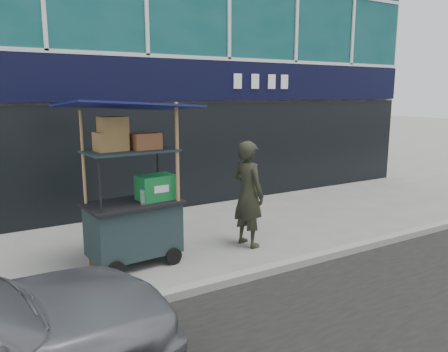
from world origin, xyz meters
TOP-DOWN VIEW (x-y plane):
  - ground at (0.00, 0.00)m, footprint 80.00×80.00m
  - curb at (0.00, -0.20)m, footprint 80.00×0.18m
  - vendor_cart at (-1.34, 1.22)m, footprint 1.99×1.47m
  - vendor_man at (0.63, 1.00)m, footprint 0.54×0.73m

SIDE VIEW (x-z plane):
  - ground at x=0.00m, z-range 0.00..0.00m
  - curb at x=0.00m, z-range 0.00..0.12m
  - vendor_cart at x=-1.34m, z-range -0.38..2.17m
  - vendor_man at x=0.63m, z-range 0.00..1.84m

